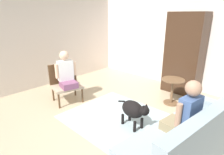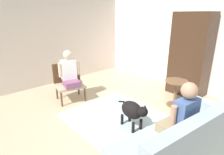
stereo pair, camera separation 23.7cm
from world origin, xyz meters
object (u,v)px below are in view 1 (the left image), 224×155
at_px(person_on_couch, 186,113).
at_px(dog, 134,110).
at_px(armchair, 65,80).
at_px(round_end_table, 172,89).
at_px(armoire_cabinet, 184,54).
at_px(couch, 186,141).
at_px(person_on_armchair, 66,72).

height_order(person_on_couch, dog, person_on_couch).
xyz_separation_m(person_on_couch, dog, (-1.03, 0.17, -0.41)).
distance_m(armchair, round_end_table, 2.65).
bearing_deg(armoire_cabinet, dog, -86.93).
distance_m(armchair, armoire_cabinet, 3.22).
distance_m(couch, armoire_cabinet, 2.87).
relative_size(person_on_couch, round_end_table, 1.33).
bearing_deg(person_on_couch, armchair, -179.32).
distance_m(person_on_couch, dog, 1.12).
height_order(armchair, armoire_cabinet, armoire_cabinet).
relative_size(couch, round_end_table, 3.40).
bearing_deg(round_end_table, dog, -92.34).
bearing_deg(person_on_armchair, couch, 1.99).
bearing_deg(armchair, person_on_armchair, -13.97).
height_order(couch, person_on_armchair, person_on_armchair).
distance_m(round_end_table, dog, 1.45).
distance_m(person_on_armchair, round_end_table, 2.58).
xyz_separation_m(armchair, person_on_armchair, (0.15, -0.04, 0.25)).
distance_m(couch, round_end_table, 1.90).
bearing_deg(person_on_couch, dog, 170.44).
relative_size(couch, armoire_cabinet, 1.00).
xyz_separation_m(couch, person_on_armchair, (-2.94, -0.10, 0.45)).
bearing_deg(person_on_couch, person_on_armchair, -178.53).
height_order(couch, person_on_couch, person_on_couch).
relative_size(armchair, dog, 1.17).
relative_size(person_on_armchair, dog, 1.07).
xyz_separation_m(person_on_armchair, dog, (1.85, 0.25, -0.40)).
xyz_separation_m(person_on_armchair, armoire_cabinet, (1.72, 2.59, 0.30)).
bearing_deg(armoire_cabinet, armchair, -126.31).
height_order(person_on_couch, round_end_table, person_on_couch).
bearing_deg(round_end_table, person_on_armchair, -138.42).
relative_size(round_end_table, armoire_cabinet, 0.29).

